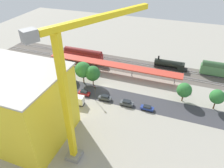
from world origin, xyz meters
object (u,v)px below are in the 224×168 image
(parked_car_4, at_px, (63,89))
(box_truck_2, at_px, (59,95))
(street_tree_3, at_px, (93,73))
(parked_car_3, at_px, (84,93))
(box_truck_0, at_px, (57,96))
(box_truck_1, at_px, (71,99))
(freight_coach_far, at_px, (83,55))
(street_tree_1, at_px, (184,90))
(locomotive, at_px, (171,65))
(parked_car_2, at_px, (105,98))
(street_tree_5, at_px, (65,68))
(traffic_light, at_px, (95,91))
(construction_building, at_px, (4,102))
(street_tree_0, at_px, (39,62))
(parked_car_0, at_px, (147,108))
(platform_canopy_near, at_px, (112,65))
(street_tree_4, at_px, (83,70))
(parked_car_1, at_px, (127,103))
(street_tree_2, at_px, (217,97))
(tower_crane, at_px, (76,85))
(parked_car_5, at_px, (44,86))

(parked_car_4, relative_size, box_truck_2, 0.47)
(street_tree_3, bearing_deg, parked_car_3, 86.17)
(box_truck_0, distance_m, box_truck_1, 5.17)
(freight_coach_far, distance_m, street_tree_1, 48.86)
(locomotive, height_order, parked_car_3, locomotive)
(parked_car_2, xyz_separation_m, street_tree_5, (20.32, -8.54, 3.81))
(traffic_light, bearing_deg, street_tree_5, -30.40)
(construction_building, bearing_deg, street_tree_3, -113.73)
(parked_car_4, height_order, street_tree_0, street_tree_0)
(parked_car_0, height_order, parked_car_2, parked_car_2)
(platform_canopy_near, xyz_separation_m, locomotive, (-23.15, -11.76, -2.09))
(locomotive, height_order, street_tree_0, street_tree_0)
(parked_car_3, distance_m, street_tree_5, 15.25)
(platform_canopy_near, relative_size, street_tree_4, 6.35)
(platform_canopy_near, bearing_deg, parked_car_3, 76.58)
(traffic_light, bearing_deg, locomotive, -124.48)
(locomotive, distance_m, parked_car_1, 32.96)
(box_truck_1, xyz_separation_m, street_tree_2, (-46.51, -12.92, 3.37))
(parked_car_1, distance_m, tower_crane, 30.82)
(box_truck_1, relative_size, street_tree_4, 1.04)
(parked_car_5, xyz_separation_m, street_tree_2, (-60.93, -7.88, 4.23))
(parked_car_4, xyz_separation_m, street_tree_2, (-53.10, -7.39, 4.14))
(parked_car_1, xyz_separation_m, parked_car_3, (16.25, -0.53, 0.01))
(parked_car_0, height_order, street_tree_4, street_tree_4)
(box_truck_1, bearing_deg, street_tree_3, -101.68)
(street_tree_5, bearing_deg, parked_car_1, 162.66)
(parked_car_5, bearing_deg, tower_crane, 140.71)
(parked_car_2, bearing_deg, locomotive, -122.45)
(street_tree_3, bearing_deg, box_truck_0, 59.51)
(parked_car_1, bearing_deg, parked_car_5, 0.17)
(parked_car_0, relative_size, parked_car_3, 1.03)
(parked_car_2, distance_m, traffic_light, 4.68)
(street_tree_1, height_order, street_tree_5, street_tree_5)
(parked_car_2, bearing_deg, street_tree_5, -22.80)
(parked_car_1, height_order, parked_car_5, parked_car_1)
(parked_car_3, xyz_separation_m, street_tree_4, (3.60, -7.24, 5.19))
(parked_car_2, height_order, parked_car_3, parked_car_3)
(freight_coach_far, xyz_separation_m, box_truck_1, (-9.81, 30.13, -1.63))
(parked_car_1, xyz_separation_m, parked_car_2, (8.11, -0.33, 0.00))
(freight_coach_far, bearing_deg, parked_car_5, 79.61)
(box_truck_1, bearing_deg, parked_car_1, -164.42)
(parked_car_2, xyz_separation_m, traffic_light, (2.77, 1.76, 3.34))
(street_tree_3, height_order, street_tree_5, street_tree_3)
(freight_coach_far, height_order, box_truck_0, freight_coach_far)
(parked_car_4, height_order, box_truck_1, box_truck_1)
(platform_canopy_near, distance_m, street_tree_0, 30.98)
(platform_canopy_near, height_order, parked_car_5, platform_canopy_near)
(parked_car_0, relative_size, traffic_light, 0.72)
(box_truck_0, relative_size, traffic_light, 1.55)
(tower_crane, bearing_deg, street_tree_1, -127.09)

